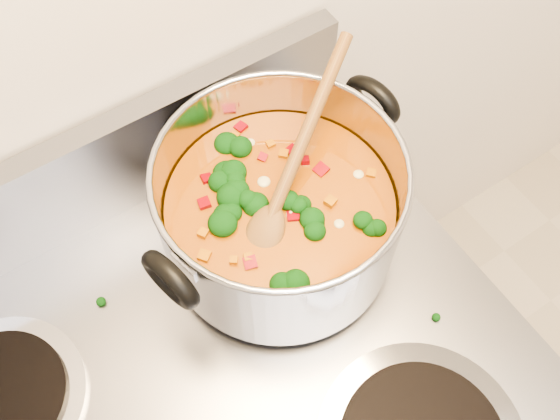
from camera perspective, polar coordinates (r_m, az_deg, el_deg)
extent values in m
cube|color=gray|center=(0.81, -18.46, 1.97)|extent=(0.78, 0.03, 0.16)
cylinder|color=#A5A5AD|center=(0.81, -24.11, -15.45)|extent=(0.19, 0.19, 0.01)
cylinder|color=#A5A5AD|center=(0.82, -0.89, -2.87)|extent=(0.19, 0.19, 0.01)
cylinder|color=black|center=(0.81, -0.90, -2.61)|extent=(0.15, 0.15, 0.01)
cylinder|color=#ABABB3|center=(0.74, 0.00, 0.21)|extent=(0.29, 0.29, 0.15)
torus|color=#ABABB3|center=(0.67, 0.00, 3.54)|extent=(0.29, 0.29, 0.01)
cylinder|color=#8F510D|center=(0.77, 0.00, -1.03)|extent=(0.27, 0.27, 0.09)
torus|color=black|center=(0.65, -9.99, -6.29)|extent=(0.04, 0.08, 0.08)
torus|color=black|center=(0.77, 8.44, 9.87)|extent=(0.04, 0.08, 0.08)
ellipsoid|color=black|center=(0.72, 5.78, -0.45)|extent=(0.04, 0.04, 0.03)
ellipsoid|color=black|center=(0.70, 6.23, -3.99)|extent=(0.04, 0.04, 0.03)
ellipsoid|color=black|center=(0.74, -5.84, 1.13)|extent=(0.04, 0.04, 0.03)
ellipsoid|color=black|center=(0.68, -2.28, -6.28)|extent=(0.04, 0.04, 0.03)
ellipsoid|color=black|center=(0.73, 3.17, 0.38)|extent=(0.04, 0.04, 0.03)
ellipsoid|color=black|center=(0.69, 5.22, -6.32)|extent=(0.04, 0.04, 0.03)
ellipsoid|color=black|center=(0.78, -3.84, 6.13)|extent=(0.04, 0.04, 0.03)
ellipsoid|color=black|center=(0.73, -0.52, 0.93)|extent=(0.04, 0.04, 0.03)
ellipsoid|color=black|center=(0.80, 1.03, 8.13)|extent=(0.04, 0.04, 0.03)
ellipsoid|color=black|center=(0.75, 2.68, 3.80)|extent=(0.04, 0.04, 0.03)
ellipsoid|color=maroon|center=(0.72, 6.74, -0.91)|extent=(0.01, 0.01, 0.01)
ellipsoid|color=maroon|center=(0.77, 2.51, 5.89)|extent=(0.01, 0.01, 0.01)
ellipsoid|color=maroon|center=(0.74, 1.64, 2.30)|extent=(0.01, 0.01, 0.01)
ellipsoid|color=maroon|center=(0.79, -1.50, 7.91)|extent=(0.01, 0.01, 0.01)
ellipsoid|color=maroon|center=(0.75, 5.25, 2.51)|extent=(0.01, 0.01, 0.01)
ellipsoid|color=maroon|center=(0.75, 9.07, 1.99)|extent=(0.01, 0.01, 0.01)
ellipsoid|color=maroon|center=(0.73, 9.28, 0.00)|extent=(0.01, 0.01, 0.01)
ellipsoid|color=maroon|center=(0.73, -1.43, 1.18)|extent=(0.01, 0.01, 0.01)
ellipsoid|color=maroon|center=(0.79, 3.53, 7.57)|extent=(0.01, 0.01, 0.01)
ellipsoid|color=maroon|center=(0.75, -7.95, 2.57)|extent=(0.01, 0.01, 0.01)
ellipsoid|color=maroon|center=(0.71, -2.17, -1.62)|extent=(0.01, 0.01, 0.01)
ellipsoid|color=maroon|center=(0.76, -1.89, 4.01)|extent=(0.01, 0.01, 0.01)
ellipsoid|color=maroon|center=(0.74, -0.18, 1.76)|extent=(0.01, 0.01, 0.01)
ellipsoid|color=#A35A09|center=(0.69, -0.43, -5.12)|extent=(0.01, 0.01, 0.01)
ellipsoid|color=#A35A09|center=(0.77, 4.22, 4.86)|extent=(0.01, 0.01, 0.01)
ellipsoid|color=#A35A09|center=(0.70, -8.15, -3.96)|extent=(0.01, 0.01, 0.01)
ellipsoid|color=#A35A09|center=(0.70, -4.93, -3.43)|extent=(0.01, 0.01, 0.01)
ellipsoid|color=#A35A09|center=(0.70, 7.74, -4.30)|extent=(0.01, 0.01, 0.01)
ellipsoid|color=#A35A09|center=(0.69, 4.83, -5.62)|extent=(0.01, 0.01, 0.01)
ellipsoid|color=#A35A09|center=(0.74, -6.23, 1.64)|extent=(0.01, 0.01, 0.01)
ellipsoid|color=#A35A09|center=(0.76, 3.61, 4.46)|extent=(0.01, 0.01, 0.01)
ellipsoid|color=#A35A09|center=(0.70, -4.71, -3.94)|extent=(0.01, 0.01, 0.01)
ellipsoid|color=#A35A09|center=(0.71, -6.44, -3.08)|extent=(0.01, 0.01, 0.01)
ellipsoid|color=#CCC38C|center=(0.71, -8.75, -3.08)|extent=(0.02, 0.02, 0.01)
ellipsoid|color=#CCC38C|center=(0.71, -0.26, -2.18)|extent=(0.02, 0.02, 0.01)
ellipsoid|color=#CCC38C|center=(0.79, -3.52, 7.30)|extent=(0.02, 0.02, 0.01)
ellipsoid|color=#CCC38C|center=(0.78, 5.20, 6.60)|extent=(0.02, 0.02, 0.01)
ellipsoid|color=#CCC38C|center=(0.78, 1.56, 6.63)|extent=(0.02, 0.02, 0.01)
ellipsoid|color=#CCC38C|center=(0.74, 1.88, 1.78)|extent=(0.02, 0.02, 0.01)
ellipsoid|color=brown|center=(0.71, -1.49, -2.25)|extent=(0.09, 0.08, 0.04)
cylinder|color=brown|center=(0.73, 2.41, 7.07)|extent=(0.22, 0.14, 0.11)
ellipsoid|color=black|center=(0.88, -8.56, 2.71)|extent=(0.01, 0.01, 0.01)
ellipsoid|color=black|center=(0.91, -1.63, 6.41)|extent=(0.01, 0.01, 0.01)
ellipsoid|color=black|center=(0.91, 4.76, 6.31)|extent=(0.01, 0.01, 0.01)
ellipsoid|color=black|center=(0.79, -12.05, -10.44)|extent=(0.01, 0.01, 0.01)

